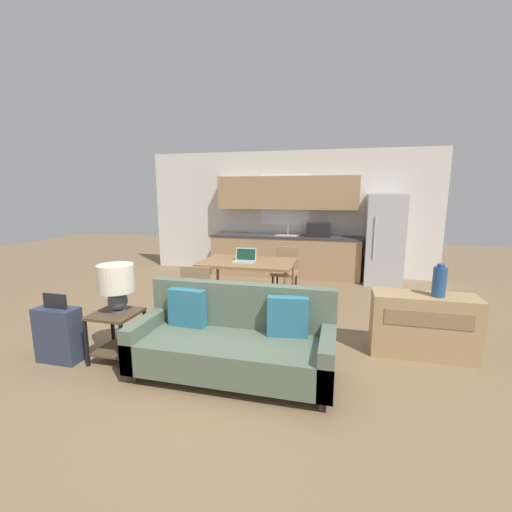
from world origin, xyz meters
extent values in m
plane|color=#7F6647|center=(0.00, 0.00, 0.00)|extent=(20.00, 20.00, 0.00)
cube|color=silver|center=(0.00, 4.63, 1.35)|extent=(6.40, 0.06, 2.70)
cube|color=white|center=(-0.06, 4.59, 1.65)|extent=(1.10, 0.01, 1.10)
cube|color=tan|center=(0.00, 4.29, 0.43)|extent=(3.18, 0.62, 0.86)
cube|color=#38383A|center=(0.00, 4.29, 0.88)|extent=(3.21, 0.65, 0.04)
cube|color=#B2B5B7|center=(0.05, 4.24, 0.90)|extent=(0.48, 0.36, 0.01)
cylinder|color=#B7BABC|center=(0.05, 4.41, 1.02)|extent=(0.02, 0.02, 0.24)
cube|color=tan|center=(0.00, 4.43, 1.80)|extent=(3.02, 0.34, 0.70)
cube|color=black|center=(0.72, 4.24, 1.04)|extent=(0.48, 0.36, 0.28)
cube|color=#B7BABC|center=(2.01, 4.21, 0.89)|extent=(0.72, 0.75, 1.77)
cylinder|color=silver|center=(1.79, 3.81, 0.98)|extent=(0.02, 0.02, 0.80)
cube|color=olive|center=(-0.19, 1.97, 0.75)|extent=(1.42, 0.92, 0.04)
cylinder|color=olive|center=(-0.84, 1.57, 0.37)|extent=(0.05, 0.05, 0.73)
cylinder|color=olive|center=(0.46, 1.57, 0.37)|extent=(0.05, 0.05, 0.73)
cylinder|color=olive|center=(-0.84, 2.37, 0.37)|extent=(0.05, 0.05, 0.73)
cylinder|color=olive|center=(0.46, 2.37, 0.37)|extent=(0.05, 0.05, 0.73)
cylinder|color=#3D2D1E|center=(-0.70, -0.32, 0.05)|extent=(0.05, 0.05, 0.10)
cylinder|color=#3D2D1E|center=(1.08, -0.32, 0.05)|extent=(0.05, 0.05, 0.10)
cylinder|color=#3D2D1E|center=(-0.70, 0.32, 0.05)|extent=(0.05, 0.05, 0.10)
cylinder|color=#3D2D1E|center=(1.08, 0.32, 0.05)|extent=(0.05, 0.05, 0.10)
cube|color=#566651|center=(0.19, 0.00, 0.25)|extent=(1.98, 0.80, 0.31)
cube|color=#566651|center=(0.19, 0.33, 0.49)|extent=(1.98, 0.14, 0.78)
cube|color=#566651|center=(-0.73, 0.00, 0.32)|extent=(0.14, 0.80, 0.45)
cube|color=#566651|center=(1.11, 0.00, 0.32)|extent=(0.14, 0.80, 0.45)
cube|color=teal|center=(-0.37, 0.20, 0.61)|extent=(0.41, 0.15, 0.40)
cube|color=teal|center=(0.71, 0.20, 0.61)|extent=(0.41, 0.17, 0.40)
cube|color=brown|center=(-1.14, 0.05, 0.52)|extent=(0.47, 0.47, 0.03)
cube|color=brown|center=(-1.14, 0.05, 0.12)|extent=(0.42, 0.42, 0.02)
cube|color=black|center=(-1.36, -0.16, 0.25)|extent=(0.03, 0.03, 0.51)
cube|color=black|center=(-0.93, -0.16, 0.25)|extent=(0.03, 0.03, 0.51)
cube|color=black|center=(-1.36, 0.27, 0.25)|extent=(0.03, 0.03, 0.51)
cube|color=black|center=(-0.93, 0.27, 0.25)|extent=(0.03, 0.03, 0.51)
cylinder|color=#4C515B|center=(-1.13, 0.09, 0.55)|extent=(0.16, 0.16, 0.02)
sphere|color=#4C515B|center=(-1.13, 0.09, 0.66)|extent=(0.21, 0.21, 0.21)
cylinder|color=beige|center=(-1.13, 0.09, 0.91)|extent=(0.38, 0.38, 0.29)
cube|color=tan|center=(2.11, 0.99, 0.35)|extent=(1.10, 0.41, 0.70)
cube|color=olive|center=(2.11, 0.78, 0.49)|extent=(0.88, 0.01, 0.17)
cylinder|color=#234C84|center=(2.23, 0.95, 0.86)|extent=(0.14, 0.14, 0.32)
cylinder|color=#234C84|center=(2.23, 0.95, 1.04)|extent=(0.08, 0.08, 0.04)
cube|color=#997A56|center=(0.26, 2.71, 0.44)|extent=(0.44, 0.44, 0.04)
cube|color=#997A56|center=(0.27, 2.91, 0.66)|extent=(0.40, 0.05, 0.41)
cylinder|color=black|center=(0.09, 2.55, 0.21)|extent=(0.03, 0.03, 0.42)
cylinder|color=black|center=(0.43, 2.54, 0.21)|extent=(0.03, 0.03, 0.42)
cylinder|color=black|center=(0.10, 2.89, 0.21)|extent=(0.03, 0.03, 0.42)
cylinder|color=black|center=(0.44, 2.88, 0.21)|extent=(0.03, 0.03, 0.42)
cube|color=#997A56|center=(-0.64, 1.20, 0.44)|extent=(0.45, 0.45, 0.04)
cube|color=#997A56|center=(-0.63, 1.00, 0.66)|extent=(0.40, 0.06, 0.41)
cylinder|color=black|center=(-0.48, 1.38, 0.21)|extent=(0.03, 0.03, 0.42)
cylinder|color=black|center=(-0.82, 1.35, 0.21)|extent=(0.03, 0.03, 0.42)
cylinder|color=black|center=(-0.46, 1.04, 0.21)|extent=(0.03, 0.03, 0.42)
cylinder|color=black|center=(-0.80, 1.01, 0.21)|extent=(0.03, 0.03, 0.42)
cube|color=#B7BABC|center=(-0.22, 1.88, 0.78)|extent=(0.33, 0.23, 0.02)
cube|color=#B7BABC|center=(-0.22, 2.00, 0.87)|extent=(0.32, 0.06, 0.20)
cube|color=#143828|center=(-0.22, 1.99, 0.87)|extent=(0.29, 0.05, 0.17)
cube|color=#2D384C|center=(-1.73, -0.13, 0.30)|extent=(0.47, 0.22, 0.60)
cube|color=black|center=(-1.73, -0.13, 0.68)|extent=(0.28, 0.02, 0.16)
camera|label=1|loc=(1.18, -2.98, 1.81)|focal=24.00mm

